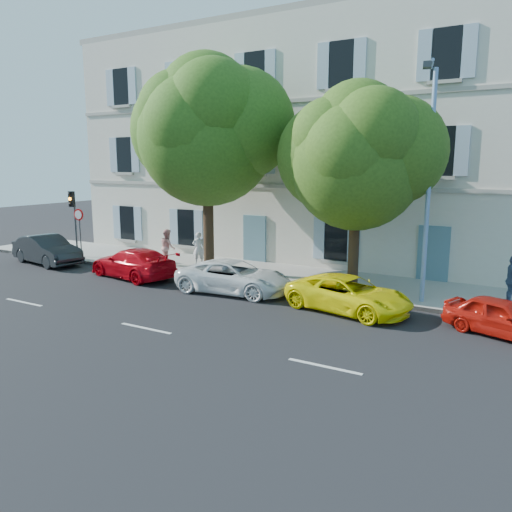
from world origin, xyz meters
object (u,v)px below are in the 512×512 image
Objects in this scene: road_sign at (79,223)px; pedestrian_c at (512,280)px; car_dark_sedan at (47,250)px; pedestrian_b at (168,247)px; traffic_light at (73,210)px; tree_left at (207,138)px; car_yellow_supercar at (349,294)px; pedestrian_a at (199,248)px; car_red_coupe at (133,263)px; tree_right at (357,164)px; car_red_hatchback at (502,317)px; street_lamp at (429,173)px; car_white_coupe at (234,277)px.

road_sign is 1.49× the size of pedestrian_c.
car_dark_sedan is 2.52× the size of pedestrian_b.
traffic_light is 1.33× the size of road_sign.
road_sign is (-7.69, -0.74, -4.16)m from tree_left.
pedestrian_a is at bearing 80.42° from car_yellow_supercar.
car_yellow_supercar is at bearing 120.83° from pedestrian_a.
car_red_coupe is 0.49× the size of tree_left.
pedestrian_c is at bearing 141.00° from pedestrian_a.
tree_left is 7.11m from tree_right.
car_yellow_supercar is 4.84m from car_red_hatchback.
pedestrian_a is (6.29, 1.82, -1.09)m from road_sign.
road_sign reaches higher than car_yellow_supercar.
street_lamp reaches higher than car_yellow_supercar.
car_white_coupe is 0.57× the size of street_lamp.
traffic_light is at bearing 76.45° from car_white_coupe.
pedestrian_b reaches higher than pedestrian_c.
car_red_coupe is at bearing -82.04° from car_dark_sedan.
car_white_coupe is at bearing -165.99° from street_lamp.
car_dark_sedan is at bearing 83.61° from pedestrian_c.
pedestrian_a is 13.86m from pedestrian_c.
road_sign is (-15.27, 1.64, 1.43)m from car_yellow_supercar.
road_sign reaches higher than car_white_coupe.
pedestrian_a reaches higher than car_white_coupe.
car_dark_sedan is 2.52m from traffic_light.
traffic_light is at bearing -25.68° from pedestrian_a.
tree_right is at bearing 132.42° from pedestrian_a.
car_yellow_supercar is 5.88m from pedestrian_c.
pedestrian_b is at bearing 86.80° from car_yellow_supercar.
tree_left is at bearing 98.24° from car_red_hatchback.
tree_left reaches higher than car_white_coupe.
pedestrian_c is at bearing 12.25° from tree_right.
car_dark_sedan is at bearing -175.04° from street_lamp.
street_lamp is at bearing -35.13° from car_yellow_supercar.
car_red_coupe is at bearing -140.61° from tree_left.
pedestrian_c is (20.16, 1.60, -1.02)m from road_sign.
road_sign is at bearing -20.48° from traffic_light.
car_yellow_supercar is 2.50× the size of pedestrian_b.
pedestrian_b is at bearing 12.13° from road_sign.
car_red_coupe reaches higher than car_yellow_supercar.
car_white_coupe is at bearing 93.09° from pedestrian_c.
car_red_hatchback is at bearing -21.81° from tree_right.
pedestrian_b is (-10.30, 2.71, 0.42)m from car_yellow_supercar.
car_red_hatchback is 1.28× the size of road_sign.
traffic_light is at bearing 104.00° from car_red_hatchback.
tree_left is 3.57× the size of road_sign.
car_yellow_supercar is at bearing -97.47° from car_white_coupe.
pedestrian_c reaches higher than pedestrian_a.
car_white_coupe is at bearing -8.65° from traffic_light.
car_red_hatchback is at bearing 165.07° from pedestrian_c.
tree_left reaches higher than tree_right.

